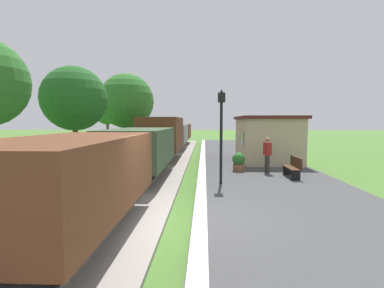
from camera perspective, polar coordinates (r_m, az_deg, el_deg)
ground_plane at (r=7.55m, az=-1.53°, el=-16.49°), size 160.00×160.00×0.00m
platform_slab at (r=7.96m, az=22.95°, el=-14.77°), size 6.00×60.00×0.25m
platform_edge_stripe at (r=7.45m, az=1.64°, el=-14.71°), size 0.36×60.00×0.01m
track_ballast at (r=8.06m, az=-19.45°, el=-14.93°), size 3.80×60.00×0.12m
rail_near at (r=7.78m, az=-14.39°, el=-14.50°), size 0.07×60.00×0.14m
rail_far at (r=8.30m, az=-24.22°, el=-13.54°), size 0.07×60.00×0.14m
freight_train at (r=19.38m, az=-6.12°, el=0.90°), size 2.50×32.60×2.72m
station_hut at (r=18.36m, az=14.76°, el=1.16°), size 3.50×5.80×2.78m
bench_near_hut at (r=13.14m, az=19.82°, el=-4.39°), size 0.42×1.50×0.91m
bench_down_platform at (r=23.02m, az=12.26°, el=-0.44°), size 0.42×1.50×0.91m
person_waiting at (r=13.86m, az=15.03°, el=-1.89°), size 0.36×0.44×1.71m
potted_planter at (r=14.20m, az=9.43°, el=-3.51°), size 0.64×0.64×0.92m
lamp_post_near at (r=11.00m, az=5.96°, el=5.03°), size 0.28×0.28×3.70m
tree_trackside_far at (r=17.05m, az=-22.78°, el=8.45°), size 3.56×3.56×5.75m
tree_field_left at (r=24.20m, az=-13.15°, el=8.46°), size 4.52×4.52×6.65m
tree_field_distant at (r=32.39m, az=-16.81°, el=6.29°), size 2.85×2.85×5.21m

